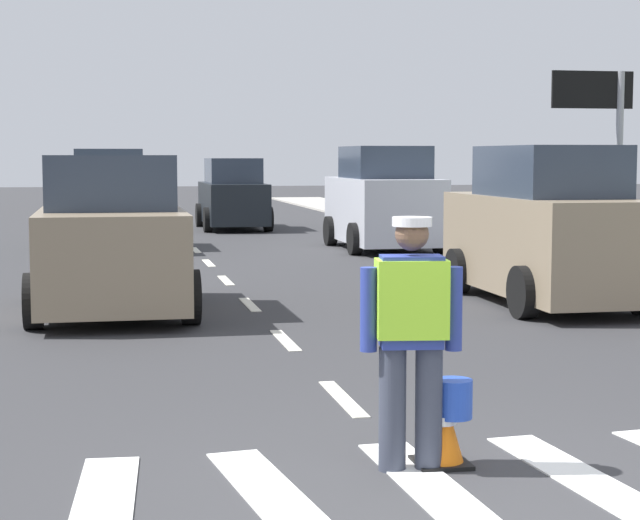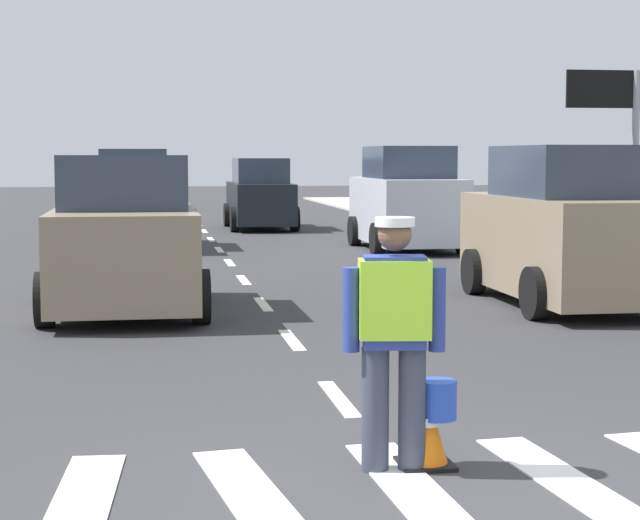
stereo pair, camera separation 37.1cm
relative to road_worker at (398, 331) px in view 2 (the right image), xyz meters
name	(u,v)px [view 2 (the right image)]	position (x,y,z in m)	size (l,w,h in m)	color
ground_plane	(210,239)	(-0.01, 20.43, -0.93)	(96.00, 96.00, 0.00)	#333335
crosswalk_stripes	(407,484)	(-0.01, -0.32, -0.92)	(4.52, 1.93, 0.01)	white
lane_center_line	(202,228)	(-0.01, 24.63, -0.93)	(0.14, 46.40, 0.01)	silver
road_worker	(398,331)	(0.00, 0.00, 0.00)	(0.77, 0.36, 1.67)	#383D4C
lane_direction_sign	(618,130)	(4.65, 6.97, 1.48)	(1.16, 0.11, 3.20)	gray
traffic_cone_near	(425,427)	(0.21, 0.06, -0.66)	(0.36, 0.36, 0.55)	black
car_parked_far	(407,202)	(4.10, 16.55, 0.13)	(2.08, 4.02, 2.28)	silver
car_outgoing_far	(260,196)	(1.63, 23.97, 0.00)	(1.88, 3.98, 2.01)	black
car_oncoming_lead	(125,239)	(-1.89, 7.75, 0.03)	(2.09, 3.88, 2.07)	gray
car_oncoming_second	(134,202)	(-1.85, 18.05, 0.10)	(1.91, 4.26, 2.22)	slate
car_parked_curbside	(561,231)	(4.07, 7.46, 0.09)	(1.87, 4.22, 2.21)	gray
car_oncoming_third	(137,185)	(-1.91, 35.62, 0.05)	(1.88, 3.84, 2.11)	gray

